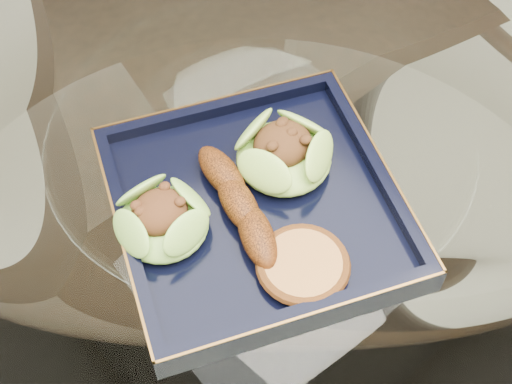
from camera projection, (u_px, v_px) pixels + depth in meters
dining_table at (259, 248)px, 0.88m from camera, size 1.13×1.13×0.77m
navy_plate at (256, 210)px, 0.70m from camera, size 0.34×0.34×0.02m
lettuce_wrap_left at (162, 221)px, 0.67m from camera, size 0.11×0.11×0.03m
lettuce_wrap_right at (284, 154)px, 0.71m from camera, size 0.10×0.10×0.03m
roasted_plantain at (239, 203)px, 0.68m from camera, size 0.06×0.15×0.03m
crumb_patty at (303, 266)px, 0.65m from camera, size 0.10×0.10×0.01m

